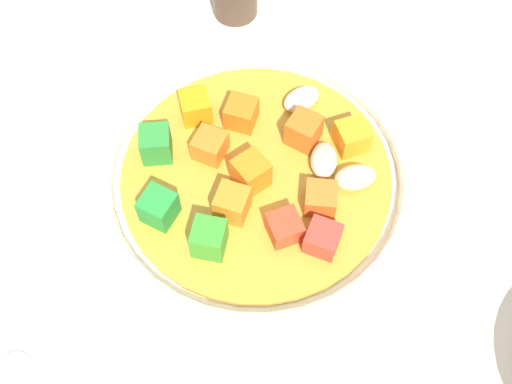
% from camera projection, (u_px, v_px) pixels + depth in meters
% --- Properties ---
extents(ground_plane, '(1.40, 1.40, 0.02)m').
position_uv_depth(ground_plane, '(256.00, 218.00, 0.42)').
color(ground_plane, '#BAB2A0').
extents(soup_bowl_main, '(0.19, 0.19, 0.07)m').
position_uv_depth(soup_bowl_main, '(256.00, 189.00, 0.39)').
color(soup_bowl_main, white).
rests_on(soup_bowl_main, ground_plane).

